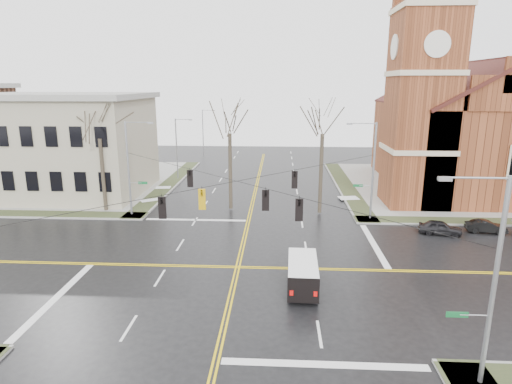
# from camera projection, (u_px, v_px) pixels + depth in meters

# --- Properties ---
(ground) EXTENTS (120.00, 120.00, 0.00)m
(ground) POSITION_uv_depth(u_px,v_px,m) (238.00, 267.00, 30.02)
(ground) COLOR black
(ground) RESTS_ON ground
(sidewalks) EXTENTS (80.00, 80.00, 0.17)m
(sidewalks) POSITION_uv_depth(u_px,v_px,m) (238.00, 266.00, 30.00)
(sidewalks) COLOR gray
(sidewalks) RESTS_ON ground
(road_markings) EXTENTS (100.00, 100.00, 0.01)m
(road_markings) POSITION_uv_depth(u_px,v_px,m) (238.00, 267.00, 30.02)
(road_markings) COLOR gold
(road_markings) RESTS_ON ground
(church) EXTENTS (24.28, 27.48, 27.50)m
(church) POSITION_uv_depth(u_px,v_px,m) (465.00, 119.00, 50.63)
(church) COLOR #5F2F19
(church) RESTS_ON ground
(civic_building_a) EXTENTS (18.00, 14.00, 11.00)m
(civic_building_a) POSITION_uv_depth(u_px,v_px,m) (64.00, 146.00, 49.19)
(civic_building_a) COLOR #9F987E
(civic_building_a) RESTS_ON ground
(signal_pole_ne) EXTENTS (2.75, 0.22, 9.00)m
(signal_pole_ne) POSITION_uv_depth(u_px,v_px,m) (371.00, 168.00, 39.34)
(signal_pole_ne) COLOR gray
(signal_pole_ne) RESTS_ON ground
(signal_pole_nw) EXTENTS (2.75, 0.22, 9.00)m
(signal_pole_nw) POSITION_uv_depth(u_px,v_px,m) (130.00, 166.00, 40.53)
(signal_pole_nw) COLOR gray
(signal_pole_nw) RESTS_ON ground
(signal_pole_se) EXTENTS (2.75, 0.22, 9.00)m
(signal_pole_se) POSITION_uv_depth(u_px,v_px,m) (491.00, 278.00, 17.07)
(signal_pole_se) COLOR gray
(signal_pole_se) RESTS_ON ground
(span_wires) EXTENTS (23.02, 23.02, 0.03)m
(span_wires) POSITION_uv_depth(u_px,v_px,m) (237.00, 181.00, 28.50)
(span_wires) COLOR black
(span_wires) RESTS_ON ground
(traffic_signals) EXTENTS (8.21, 8.26, 1.30)m
(traffic_signals) POSITION_uv_depth(u_px,v_px,m) (236.00, 194.00, 28.04)
(traffic_signals) COLOR black
(traffic_signals) RESTS_ON ground
(streetlight_north_a) EXTENTS (2.30, 0.20, 8.00)m
(streetlight_north_a) POSITION_uv_depth(u_px,v_px,m) (178.00, 146.00, 56.59)
(streetlight_north_a) COLOR gray
(streetlight_north_a) RESTS_ON ground
(streetlight_north_b) EXTENTS (2.30, 0.20, 8.00)m
(streetlight_north_b) POSITION_uv_depth(u_px,v_px,m) (204.00, 130.00, 75.95)
(streetlight_north_b) COLOR gray
(streetlight_north_b) RESTS_ON ground
(cargo_van) EXTENTS (1.98, 4.79, 1.80)m
(cargo_van) POSITION_uv_depth(u_px,v_px,m) (303.00, 271.00, 26.83)
(cargo_van) COLOR white
(cargo_van) RESTS_ON ground
(parked_car_a) EXTENTS (3.73, 2.15, 1.20)m
(parked_car_a) POSITION_uv_depth(u_px,v_px,m) (440.00, 228.00, 36.46)
(parked_car_a) COLOR black
(parked_car_a) RESTS_ON ground
(parked_car_b) EXTENTS (3.40, 1.57, 1.08)m
(parked_car_b) POSITION_uv_depth(u_px,v_px,m) (486.00, 227.00, 36.88)
(parked_car_b) COLOR black
(parked_car_b) RESTS_ON ground
(tree_nw_far) EXTENTS (4.00, 4.00, 10.78)m
(tree_nw_far) POSITION_uv_depth(u_px,v_px,m) (99.00, 134.00, 41.25)
(tree_nw_far) COLOR #342B21
(tree_nw_far) RESTS_ON ground
(tree_nw_near) EXTENTS (4.00, 4.00, 11.46)m
(tree_nw_near) POSITION_uv_depth(u_px,v_px,m) (230.00, 128.00, 41.70)
(tree_nw_near) COLOR #342B21
(tree_nw_near) RESTS_ON ground
(tree_ne) EXTENTS (4.00, 4.00, 11.61)m
(tree_ne) POSITION_uv_depth(u_px,v_px,m) (323.00, 129.00, 40.28)
(tree_ne) COLOR #342B21
(tree_ne) RESTS_ON ground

